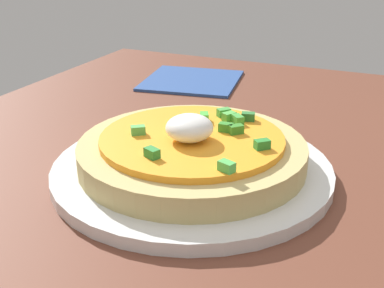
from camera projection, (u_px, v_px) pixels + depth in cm
name	position (u px, v px, depth cm)	size (l,w,h in cm)	color
dining_table	(235.00, 237.00, 39.09)	(100.86, 80.80, 2.10)	brown
plate	(192.00, 169.00, 46.41)	(25.77, 25.77, 1.14)	silver
pizza	(192.00, 150.00, 45.60)	(20.82, 20.82, 5.13)	tan
napkin	(192.00, 80.00, 75.00)	(13.57, 13.57, 0.40)	#2C4C8E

